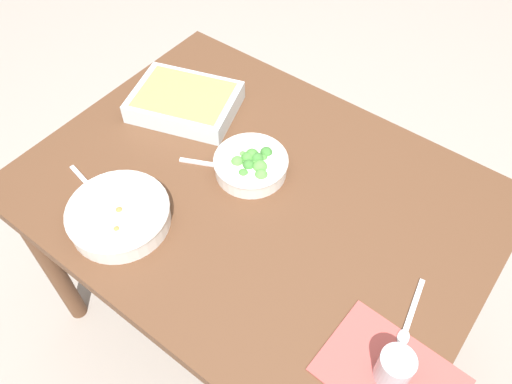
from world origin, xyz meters
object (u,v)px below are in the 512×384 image
at_px(spoon_by_stew, 93,190).
at_px(spoon_spare, 409,321).
at_px(spoon_by_broccoli, 220,165).
at_px(stew_bowl, 119,215).
at_px(broccoli_bowl, 251,164).
at_px(baking_dish, 185,101).
at_px(drink_cup, 394,369).

xyz_separation_m(spoon_by_stew, spoon_spare, (0.82, 0.17, 0.00)).
bearing_deg(spoon_by_broccoli, stew_bowl, -104.83).
bearing_deg(broccoli_bowl, spoon_by_broccoli, -155.01).
bearing_deg(baking_dish, stew_bowl, -69.69).
bearing_deg(baking_dish, broccoli_bowl, -14.01).
distance_m(drink_cup, spoon_by_stew, 0.85).
bearing_deg(spoon_by_stew, baking_dish, 92.86).
relative_size(baking_dish, spoon_spare, 2.02).
bearing_deg(baking_dish, spoon_spare, -14.13).
bearing_deg(broccoli_bowl, spoon_by_stew, -133.44).
height_order(stew_bowl, spoon_by_broccoli, stew_bowl).
height_order(spoon_by_stew, spoon_by_broccoli, same).
distance_m(spoon_by_broccoli, spoon_spare, 0.62).
relative_size(broccoli_bowl, spoon_by_broccoli, 1.21).
height_order(stew_bowl, drink_cup, drink_cup).
relative_size(spoon_by_stew, spoon_spare, 1.00).
bearing_deg(spoon_spare, drink_cup, -79.45).
relative_size(spoon_by_broccoli, spoon_spare, 0.95).
xyz_separation_m(drink_cup, spoon_by_stew, (-0.85, -0.04, -0.03)).
bearing_deg(broccoli_bowl, drink_cup, -25.19).
distance_m(broccoli_bowl, spoon_by_broccoli, 0.09).
relative_size(drink_cup, spoon_spare, 0.48).
bearing_deg(stew_bowl, spoon_spare, 15.56).
bearing_deg(spoon_by_broccoli, spoon_spare, -9.08).
bearing_deg(spoon_spare, spoon_by_broccoli, 170.92).
bearing_deg(stew_bowl, spoon_by_stew, 169.38).
bearing_deg(stew_bowl, broccoli_bowl, 64.46).
relative_size(drink_cup, spoon_by_stew, 0.48).
bearing_deg(drink_cup, broccoli_bowl, 154.81).
bearing_deg(drink_cup, stew_bowl, -174.80).
xyz_separation_m(stew_bowl, drink_cup, (0.72, 0.07, 0.01)).
xyz_separation_m(stew_bowl, baking_dish, (-0.15, 0.41, 0.00)).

